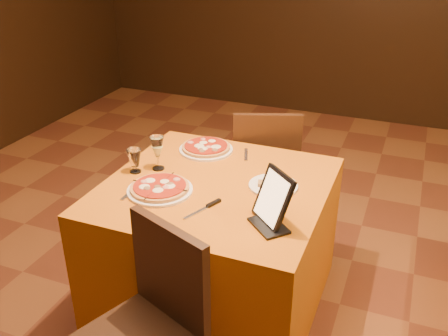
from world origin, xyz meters
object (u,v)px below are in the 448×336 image
at_px(pizza_far, 206,148).
at_px(wine_glass, 158,153).
at_px(chair_main_far, 264,168).
at_px(main_table, 217,245).
at_px(pizza_near, 160,189).
at_px(tablet, 273,198).
at_px(water_glass, 135,161).

xyz_separation_m(pizza_far, wine_glass, (-0.14, -0.31, 0.08)).
bearing_deg(chair_main_far, main_table, 70.00).
bearing_deg(wine_glass, pizza_far, 65.54).
xyz_separation_m(pizza_near, wine_glass, (-0.13, 0.22, 0.08)).
bearing_deg(pizza_near, chair_main_far, 77.18).
xyz_separation_m(pizza_far, tablet, (0.58, -0.59, 0.10)).
xyz_separation_m(wine_glass, water_glass, (-0.10, -0.08, -0.03)).
bearing_deg(main_table, pizza_near, -142.94).
relative_size(pizza_near, water_glass, 2.49).
xyz_separation_m(chair_main_far, tablet, (0.36, -1.06, 0.41)).
height_order(wine_glass, water_glass, wine_glass).
bearing_deg(water_glass, chair_main_far, 62.49).
bearing_deg(wine_glass, water_glass, -140.68).
distance_m(chair_main_far, tablet, 1.20).
bearing_deg(pizza_near, tablet, -5.30).
bearing_deg(pizza_far, pizza_near, -91.65).
bearing_deg(wine_glass, chair_main_far, 65.72).
bearing_deg(chair_main_far, pizza_near, 57.18).
xyz_separation_m(chair_main_far, water_glass, (-0.45, -0.87, 0.36)).
bearing_deg(water_glass, wine_glass, 39.32).
bearing_deg(chair_main_far, wine_glass, 45.72).
relative_size(chair_main_far, pizza_near, 2.81).
height_order(chair_main_far, pizza_near, chair_main_far).
bearing_deg(pizza_far, chair_main_far, 65.83).
distance_m(pizza_near, tablet, 0.60).
bearing_deg(main_table, tablet, -32.10).
bearing_deg(pizza_far, main_table, -59.12).
relative_size(water_glass, tablet, 0.53).
xyz_separation_m(main_table, pizza_near, (-0.23, -0.17, 0.39)).
bearing_deg(tablet, pizza_far, 177.45).
xyz_separation_m(main_table, tablet, (0.36, -0.23, 0.49)).
height_order(pizza_far, water_glass, water_glass).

